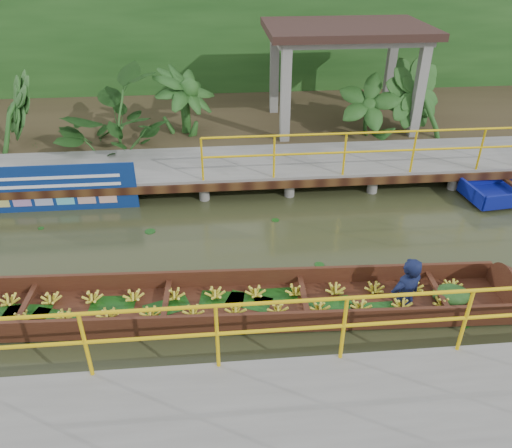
{
  "coord_description": "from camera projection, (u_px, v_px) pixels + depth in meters",
  "views": [
    {
      "loc": [
        -0.73,
        -7.64,
        5.56
      ],
      "look_at": [
        0.01,
        0.5,
        0.6
      ],
      "focal_mm": 35.0,
      "sensor_mm": 36.0,
      "label": 1
    }
  ],
  "objects": [
    {
      "name": "vendor_boat",
      "position": [
        252.0,
        300.0,
        8.23
      ],
      "size": [
        11.28,
        1.56,
        2.17
      ],
      "rotation": [
        0.0,
        0.0,
        -0.04
      ],
      "color": "#3B1910",
      "rests_on": "ground"
    },
    {
      "name": "land_strip",
      "position": [
        236.0,
        120.0,
        15.71
      ],
      "size": [
        30.0,
        8.0,
        0.45
      ],
      "primitive_type": "cube",
      "color": "#312718",
      "rests_on": "ground"
    },
    {
      "name": "foliage_backdrop",
      "position": [
        230.0,
        44.0,
        16.92
      ],
      "size": [
        30.0,
        0.8,
        4.0
      ],
      "primitive_type": "cube",
      "color": "#1A4315",
      "rests_on": "ground"
    },
    {
      "name": "blue_banner",
      "position": [
        54.0,
        188.0,
        10.94
      ],
      "size": [
        3.56,
        0.04,
        1.11
      ],
      "color": "navy",
      "rests_on": "ground"
    },
    {
      "name": "far_dock",
      "position": [
        246.0,
        166.0,
        12.12
      ],
      "size": [
        16.0,
        2.06,
        1.66
      ],
      "color": "slate",
      "rests_on": "ground"
    },
    {
      "name": "tropical_plants",
      "position": [
        173.0,
        106.0,
        13.08
      ],
      "size": [
        14.57,
        1.57,
        1.96
      ],
      "color": "#1A4315",
      "rests_on": "ground"
    },
    {
      "name": "ground",
      "position": [
        258.0,
        265.0,
        9.44
      ],
      "size": [
        80.0,
        80.0,
        0.0
      ],
      "primitive_type": "plane",
      "color": "#303319",
      "rests_on": "ground"
    },
    {
      "name": "pavilion",
      "position": [
        346.0,
        39.0,
        13.58
      ],
      "size": [
        4.4,
        3.0,
        3.0
      ],
      "color": "slate",
      "rests_on": "ground"
    }
  ]
}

